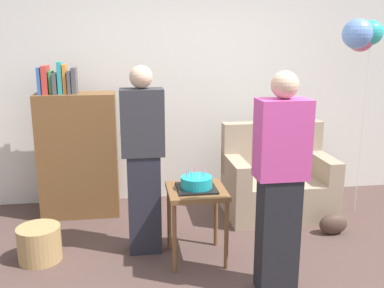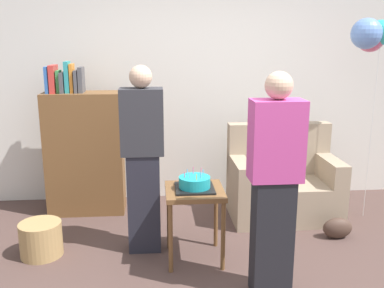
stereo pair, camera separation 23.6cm
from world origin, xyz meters
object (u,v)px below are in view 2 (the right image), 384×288
(couch, at_px, (282,185))
(balloon_bunch, at_px, (371,35))
(birthday_cake, at_px, (195,183))
(wicker_basket, at_px, (41,239))
(person_holding_cake, at_px, (274,186))
(handbag, at_px, (338,228))
(bookshelf, at_px, (84,151))
(person_blowing_candles, at_px, (143,159))
(side_table, at_px, (195,200))

(couch, bearing_deg, balloon_bunch, -3.39)
(birthday_cake, distance_m, wicker_basket, 1.43)
(person_holding_cake, xyz_separation_m, balloon_bunch, (1.30, 1.38, 1.04))
(handbag, bearing_deg, couch, 122.06)
(bookshelf, distance_m, person_holding_cake, 2.34)
(couch, xyz_separation_m, wicker_basket, (-2.33, -0.70, -0.19))
(bookshelf, relative_size, birthday_cake, 5.05)
(person_holding_cake, relative_size, handbag, 5.82)
(person_blowing_candles, height_order, handbag, person_blowing_candles)
(side_table, bearing_deg, birthday_cake, 57.69)
(person_blowing_candles, relative_size, wicker_basket, 4.53)
(handbag, bearing_deg, side_table, -168.83)
(birthday_cake, distance_m, balloon_bunch, 2.32)
(balloon_bunch, bearing_deg, birthday_cake, -155.66)
(couch, xyz_separation_m, person_blowing_candles, (-1.43, -0.65, 0.49))
(birthday_cake, bearing_deg, handbag, 11.17)
(side_table, height_order, wicker_basket, side_table)
(person_blowing_candles, distance_m, balloon_bunch, 2.54)
(couch, bearing_deg, wicker_basket, -163.29)
(balloon_bunch, bearing_deg, bookshelf, 173.36)
(bookshelf, height_order, wicker_basket, bookshelf)
(bookshelf, xyz_separation_m, side_table, (1.07, -1.15, -0.15))
(bookshelf, bearing_deg, wicker_basket, -104.09)
(person_blowing_candles, xyz_separation_m, person_holding_cake, (0.93, -0.77, 0.00))
(bookshelf, relative_size, person_blowing_candles, 0.99)
(side_table, height_order, handbag, side_table)
(side_table, distance_m, balloon_bunch, 2.40)
(balloon_bunch, bearing_deg, side_table, -155.66)
(side_table, xyz_separation_m, person_holding_cake, (0.51, -0.56, 0.30))
(bookshelf, xyz_separation_m, person_holding_cake, (1.58, -1.71, 0.15))
(couch, relative_size, person_blowing_candles, 0.67)
(person_blowing_candles, bearing_deg, birthday_cake, -25.03)
(person_blowing_candles, xyz_separation_m, wicker_basket, (-0.89, -0.05, -0.68))
(bookshelf, distance_m, side_table, 1.58)
(side_table, bearing_deg, bookshelf, 132.92)
(bookshelf, distance_m, birthday_cake, 1.57)
(handbag, bearing_deg, balloon_bunch, 51.96)
(person_holding_cake, height_order, balloon_bunch, balloon_bunch)
(handbag, bearing_deg, bookshelf, 160.26)
(birthday_cake, relative_size, balloon_bunch, 0.16)
(couch, bearing_deg, bookshelf, 172.13)
(bookshelf, xyz_separation_m, handbag, (2.45, -0.88, -0.58))
(bookshelf, bearing_deg, couch, -7.87)
(side_table, height_order, balloon_bunch, balloon_bunch)
(couch, relative_size, balloon_bunch, 0.54)
(side_table, distance_m, person_holding_cake, 0.82)
(couch, distance_m, bookshelf, 2.13)
(couch, bearing_deg, handbag, -57.94)
(birthday_cake, relative_size, person_holding_cake, 0.20)
(person_blowing_candles, relative_size, balloon_bunch, 0.80)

